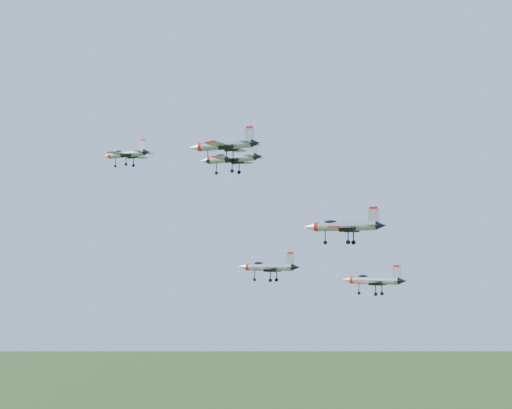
% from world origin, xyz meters
% --- Properties ---
extents(jet_lead, '(12.31, 10.32, 3.30)m').
position_xyz_m(jet_lead, '(-29.14, 10.33, 154.83)').
color(jet_lead, '#9599A0').
extents(jet_left_high, '(12.47, 10.43, 3.34)m').
position_xyz_m(jet_left_high, '(-0.98, -2.18, 150.92)').
color(jet_left_high, '#9599A0').
extents(jet_right_high, '(11.30, 9.35, 3.02)m').
position_xyz_m(jet_right_high, '(6.46, -21.91, 149.91)').
color(jet_right_high, '#9599A0').
extents(jet_left_low, '(12.20, 10.21, 3.27)m').
position_xyz_m(jet_left_low, '(3.46, 4.32, 132.51)').
color(jet_left_low, '#9599A0').
extents(jet_right_low, '(12.90, 10.72, 3.45)m').
position_xyz_m(jet_right_low, '(20.71, -10.61, 138.80)').
color(jet_right_low, '#9599A0').
extents(jet_trail, '(11.42, 9.72, 3.11)m').
position_xyz_m(jet_trail, '(22.51, 1.35, 130.54)').
color(jet_trail, '#9599A0').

